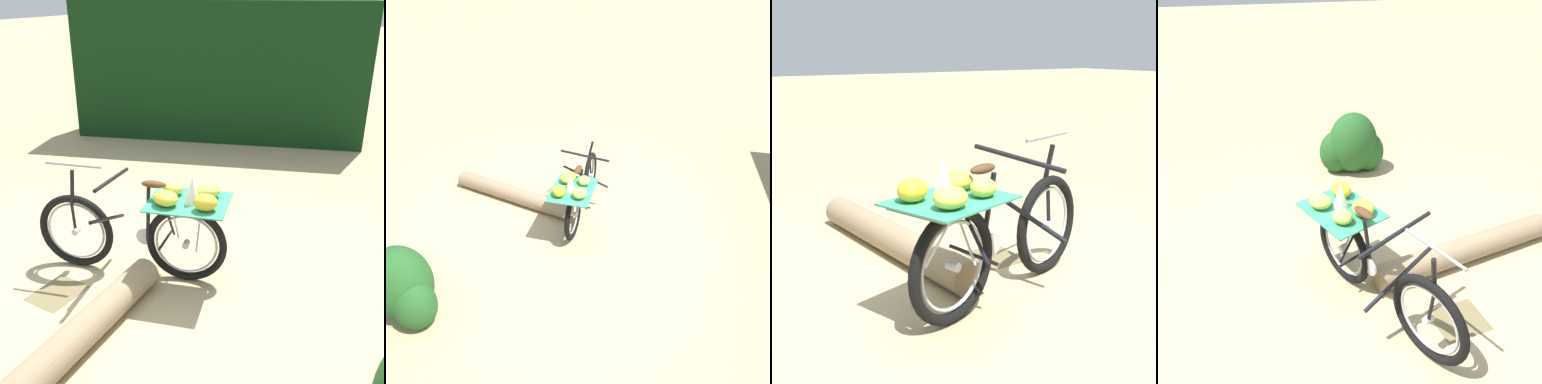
% 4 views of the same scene
% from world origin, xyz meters
% --- Properties ---
extents(ground_plane, '(60.00, 60.00, 0.00)m').
position_xyz_m(ground_plane, '(0.00, 0.00, 0.00)').
color(ground_plane, tan).
extents(bicycle, '(0.93, 1.78, 1.03)m').
position_xyz_m(bicycle, '(0.11, -0.12, 0.50)').
color(bicycle, black).
rests_on(bicycle, ground_plane).
extents(fallen_log, '(2.07, 0.41, 0.25)m').
position_xyz_m(fallen_log, '(1.25, 0.05, 0.13)').
color(fallen_log, '#937A5B').
rests_on(fallen_log, ground_plane).
extents(leaf_litter_patch, '(0.44, 0.36, 0.01)m').
position_xyz_m(leaf_litter_patch, '(0.75, -0.60, 0.00)').
color(leaf_litter_patch, olive).
rests_on(leaf_litter_patch, ground_plane).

